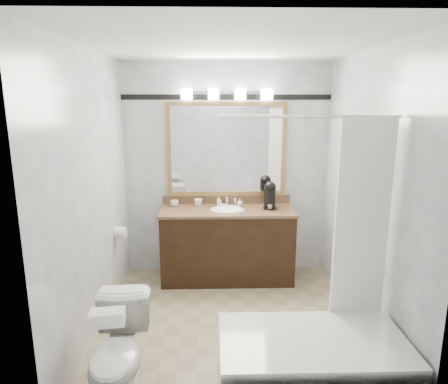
% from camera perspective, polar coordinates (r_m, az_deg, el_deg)
% --- Properties ---
extents(room, '(2.42, 2.62, 2.52)m').
position_cam_1_polar(room, '(3.47, 1.08, -0.56)').
color(room, '#9A8D68').
rests_on(room, ground).
extents(vanity, '(1.53, 0.58, 0.97)m').
position_cam_1_polar(vanity, '(4.68, 0.47, -7.29)').
color(vanity, black).
rests_on(vanity, ground).
extents(mirror, '(1.40, 0.04, 1.10)m').
position_cam_1_polar(mirror, '(4.69, 0.38, 6.07)').
color(mirror, '#A07E48').
rests_on(mirror, room).
extents(vanity_light_bar, '(1.02, 0.14, 0.12)m').
position_cam_1_polar(vanity_light_bar, '(4.61, 0.41, 13.83)').
color(vanity_light_bar, silver).
rests_on(vanity_light_bar, room).
extents(accent_stripe, '(2.40, 0.01, 0.06)m').
position_cam_1_polar(accent_stripe, '(4.67, 0.39, 13.41)').
color(accent_stripe, black).
rests_on(accent_stripe, room).
extents(bathtub, '(1.30, 0.75, 1.96)m').
position_cam_1_polar(bathtub, '(3.13, 12.80, -22.08)').
color(bathtub, white).
rests_on(bathtub, ground).
extents(tp_roll, '(0.11, 0.12, 0.12)m').
position_cam_1_polar(tp_roll, '(4.37, -14.53, -5.62)').
color(tp_roll, white).
rests_on(tp_roll, room).
extents(toilet, '(0.42, 0.71, 0.70)m').
position_cam_1_polar(toilet, '(3.06, -14.84, -21.45)').
color(toilet, white).
rests_on(toilet, ground).
extents(tissue_box, '(0.23, 0.14, 0.09)m').
position_cam_1_polar(tissue_box, '(2.69, -16.33, -16.83)').
color(tissue_box, white).
rests_on(tissue_box, toilet).
extents(coffee_maker, '(0.16, 0.20, 0.31)m').
position_cam_1_polar(coffee_maker, '(4.61, 6.58, -0.35)').
color(coffee_maker, black).
rests_on(coffee_maker, vanity).
extents(cup_left, '(0.11, 0.11, 0.07)m').
position_cam_1_polar(cup_left, '(4.72, -7.10, -1.59)').
color(cup_left, white).
rests_on(cup_left, vanity).
extents(cup_right, '(0.12, 0.12, 0.09)m').
position_cam_1_polar(cup_right, '(4.68, -3.70, -1.53)').
color(cup_right, white).
rests_on(cup_right, vanity).
extents(soap_bottle_a, '(0.05, 0.05, 0.10)m').
position_cam_1_polar(soap_bottle_a, '(4.69, -0.68, -1.38)').
color(soap_bottle_a, white).
rests_on(soap_bottle_a, vanity).
extents(soap_bottle_b, '(0.08, 0.08, 0.09)m').
position_cam_1_polar(soap_bottle_b, '(4.69, 2.25, -1.48)').
color(soap_bottle_b, white).
rests_on(soap_bottle_b, vanity).
extents(soap_bar, '(0.10, 0.07, 0.03)m').
position_cam_1_polar(soap_bar, '(4.67, -0.24, -1.94)').
color(soap_bar, beige).
rests_on(soap_bar, vanity).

